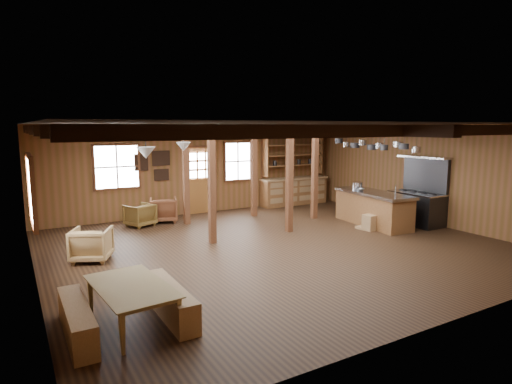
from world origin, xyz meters
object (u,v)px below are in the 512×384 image
Objects in this scene: commercial_range at (418,202)px; armchair_b at (164,210)px; dining_table at (134,304)px; armchair_a at (140,215)px; armchair_c at (92,244)px; kitchen_island at (373,208)px.

commercial_range is 2.50× the size of armchair_b.
dining_table is 2.34× the size of armchair_a.
commercial_range reaches higher than armchair_c.
armchair_a reaches higher than dining_table.
armchair_c is at bearing 172.75° from commercial_range.
armchair_b is (0.75, 0.22, 0.04)m from armchair_a.
armchair_b is at bearing -105.69° from armchair_c.
kitchen_island reaches higher than dining_table.
commercial_range reaches higher than armchair_a.
armchair_b is (-6.13, 3.89, -0.27)m from commercial_range.
kitchen_island is 1.30m from commercial_range.
armchair_a is at bearing 33.00° from armchair_b.
dining_table is 2.11× the size of armchair_b.
armchair_c is (-2.44, -2.80, -0.00)m from armchair_b.
armchair_c is (-1.69, -2.58, 0.03)m from armchair_a.
commercial_range is at bearing 129.01° from armchair_a.
kitchen_island reaches higher than armchair_c.
kitchen_island is 6.51m from armchair_a.
armchair_b is at bearing 151.61° from kitchen_island.
kitchen_island is 3.34× the size of armchair_b.
commercial_range is (1.17, -0.56, 0.15)m from kitchen_island.
commercial_range is 2.78× the size of armchair_a.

